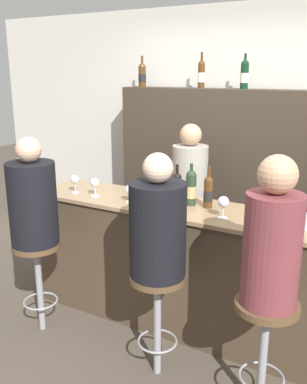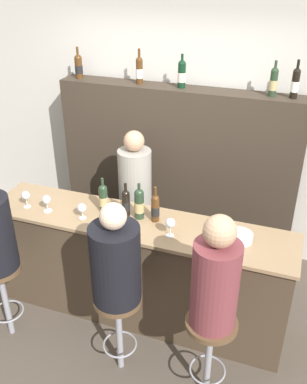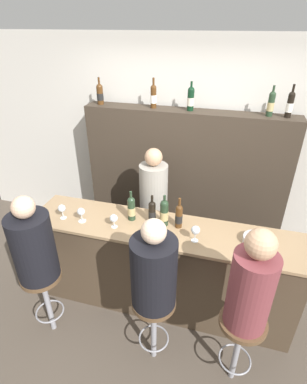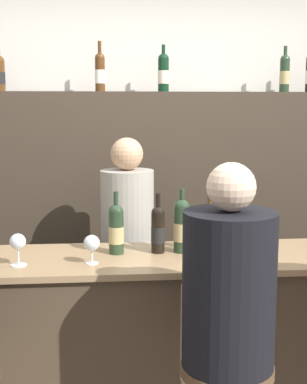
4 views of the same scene
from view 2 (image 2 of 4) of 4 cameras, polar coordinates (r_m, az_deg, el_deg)
name	(u,v)px [view 2 (image 2 of 4)]	position (r m, az deg, el deg)	size (l,w,h in m)	color
ground_plane	(128,331)	(3.98, -3.45, -18.06)	(16.00, 16.00, 0.00)	#4C4238
wall_back	(184,131)	(4.55, 4.11, 8.13)	(6.40, 0.05, 2.60)	beige
bar_counter	(138,269)	(3.81, -2.12, -10.23)	(2.61, 0.56, 1.00)	#473828
back_bar_cabinet	(177,173)	(4.50, 3.14, 2.51)	(2.44, 0.28, 1.82)	#382D23
wine_bottle_counter_0	(103,198)	(3.63, -6.71, -0.76)	(0.08, 0.08, 0.31)	#233823
wine_bottle_counter_1	(126,202)	(3.55, -3.70, -1.40)	(0.07, 0.07, 0.30)	black
wine_bottle_counter_2	(139,203)	(3.50, -1.96, -1.52)	(0.08, 0.08, 0.32)	#233823
wine_bottle_counter_3	(155,208)	(3.47, 0.24, -2.10)	(0.07, 0.07, 0.31)	#4C2D14
wine_bottle_backbar_0	(79,66)	(4.56, -9.95, 16.21)	(0.08, 0.08, 0.31)	#4C2D14
wine_bottle_backbar_1	(139,70)	(4.28, -1.89, 15.95)	(0.07, 0.07, 0.33)	#4C2D14
wine_bottle_backbar_2	(182,74)	(4.15, 3.79, 15.46)	(0.08, 0.08, 0.31)	black
wine_bottle_backbar_3	(274,82)	(4.00, 15.71, 13.99)	(0.07, 0.07, 0.31)	#233823
wine_bottle_backbar_4	(295,83)	(3.99, 18.38, 13.65)	(0.07, 0.07, 0.33)	black
wine_glass_0	(26,196)	(3.83, -16.68, -0.48)	(0.07, 0.07, 0.15)	silver
wine_glass_1	(46,200)	(3.72, -14.08, -1.06)	(0.07, 0.07, 0.15)	silver
wine_glass_2	(82,208)	(3.56, -9.53, -2.14)	(0.08, 0.08, 0.14)	silver
wine_glass_3	(170,223)	(3.29, 2.24, -4.21)	(0.08, 0.08, 0.16)	silver
metal_bowl	(239,237)	(3.35, 11.32, -5.88)	(0.22, 0.22, 0.06)	#B7B7BC
bar_stool_left	(1,282)	(3.79, -19.63, -11.24)	(0.36, 0.36, 0.73)	gray
bar_stool_middle	(118,314)	(3.33, -4.73, -15.86)	(0.36, 0.36, 0.73)	gray
guest_seated_middle	(115,261)	(3.00, -5.11, -9.12)	(0.35, 0.35, 0.78)	black
bar_stool_right	(210,338)	(3.18, 7.56, -18.79)	(0.36, 0.36, 0.73)	gray
guest_seated_right	(215,279)	(2.81, 8.27, -11.41)	(0.31, 0.31, 0.84)	brown
bartender	(136,210)	(4.22, -2.40, -2.46)	(0.31, 0.31, 1.54)	gray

